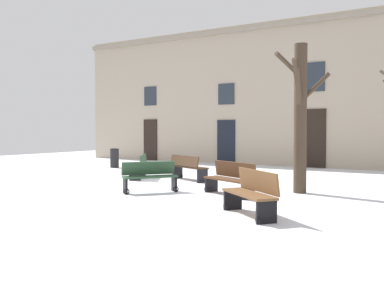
{
  "coord_description": "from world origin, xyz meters",
  "views": [
    {
      "loc": [
        8.24,
        -11.74,
        1.77
      ],
      "look_at": [
        0.0,
        1.69,
        1.24
      ],
      "focal_mm": 41.18,
      "sensor_mm": 36.0,
      "label": 1
    }
  ],
  "objects": [
    {
      "name": "bench_by_litter_bin",
      "position": [
        -1.66,
        0.75,
        0.45
      ],
      "size": [
        1.18,
        1.56,
        0.87
      ],
      "rotation": [
        0.0,
        0.0,
        5.25
      ],
      "color": "#2D4C33",
      "rests_on": "ground"
    },
    {
      "name": "bench_back_to_back_left",
      "position": [
        0.78,
        -1.86,
        0.45
      ],
      "size": [
        1.3,
        1.48,
        0.86
      ],
      "rotation": [
        0.0,
        0.0,
        0.9
      ],
      "color": "#2D4C33",
      "rests_on": "ground"
    },
    {
      "name": "litter_bin",
      "position": [
        -5.43,
        3.69,
        0.44
      ],
      "size": [
        0.43,
        0.43,
        0.88
      ],
      "color": "black",
      "rests_on": "ground"
    },
    {
      "name": "building_facade",
      "position": [
        0.01,
        8.65,
        3.55
      ],
      "size": [
        22.45,
        0.6,
        7.0
      ],
      "color": "tan",
      "rests_on": "ground"
    },
    {
      "name": "bench_near_lamp",
      "position": [
        0.19,
        1.12,
        0.46
      ],
      "size": [
        1.79,
        1.21,
        0.87
      ],
      "rotation": [
        0.0,
        0.0,
        2.68
      ],
      "color": "#3D2819",
      "rests_on": "ground"
    },
    {
      "name": "ground_plane",
      "position": [
        0.0,
        0.0,
        0.0
      ],
      "size": [
        35.93,
        35.93,
        0.0
      ],
      "primitive_type": "plane",
      "color": "white"
    },
    {
      "name": "bench_far_corner",
      "position": [
        4.6,
        -3.5,
        0.47
      ],
      "size": [
        1.59,
        1.43,
        0.94
      ],
      "rotation": [
        0.0,
        0.0,
        5.6
      ],
      "color": "brown",
      "rests_on": "ground"
    },
    {
      "name": "tree_center",
      "position": [
        4.43,
        0.2,
        2.19
      ],
      "size": [
        1.16,
        1.5,
        4.13
      ],
      "color": "#423326",
      "rests_on": "ground"
    },
    {
      "name": "bench_facing_shops",
      "position": [
        2.97,
        -1.17,
        0.45
      ],
      "size": [
        1.76,
        1.18,
        0.9
      ],
      "rotation": [
        0.0,
        0.0,
        5.84
      ],
      "color": "#51331E",
      "rests_on": "ground"
    }
  ]
}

